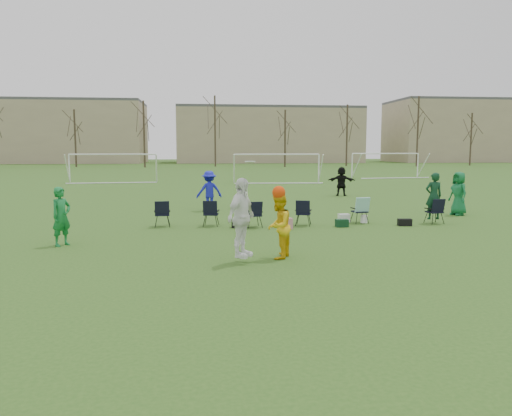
{
  "coord_description": "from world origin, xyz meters",
  "views": [
    {
      "loc": [
        -2.59,
        -10.43,
        2.87
      ],
      "look_at": [
        -1.06,
        3.1,
        1.25
      ],
      "focal_mm": 35.0,
      "sensor_mm": 36.0,
      "label": 1
    }
  ],
  "objects": [
    {
      "name": "goal_right",
      "position": [
        16.0,
        38.0,
        1.92
      ],
      "size": [
        7.35,
        1.14,
        2.46
      ],
      "rotation": [
        0.0,
        0.0,
        0.14
      ],
      "color": "white",
      "rests_on": "ground"
    },
    {
      "name": "tree_line",
      "position": [
        0.24,
        69.85,
        5.09
      ],
      "size": [
        110.28,
        3.28,
        11.4
      ],
      "color": "#382B21",
      "rests_on": "ground"
    },
    {
      "name": "center_contest",
      "position": [
        -1.1,
        2.08,
        1.04
      ],
      "size": [
        2.01,
        1.56,
        2.58
      ],
      "color": "white",
      "rests_on": "ground"
    },
    {
      "name": "ground",
      "position": [
        0.0,
        0.0,
        0.0
      ],
      "size": [
        260.0,
        260.0,
        0.0
      ],
      "primitive_type": "plane",
      "color": "#2E571B",
      "rests_on": "ground"
    },
    {
      "name": "building_row",
      "position": [
        6.73,
        96.0,
        5.99
      ],
      "size": [
        126.0,
        16.0,
        13.0
      ],
      "color": "tan",
      "rests_on": "ground"
    },
    {
      "name": "sideline_setup",
      "position": [
        1.89,
        7.91,
        0.56
      ],
      "size": [
        11.06,
        1.8,
        1.96
      ],
      "color": "#0F3820",
      "rests_on": "ground"
    },
    {
      "name": "fielder_green_far",
      "position": [
        8.58,
        9.99,
        0.94
      ],
      "size": [
        0.81,
        1.04,
        1.89
      ],
      "primitive_type": "imported",
      "rotation": [
        0.0,
        0.0,
        -1.33
      ],
      "color": "#126635",
      "rests_on": "ground"
    },
    {
      "name": "fielder_black",
      "position": [
        6.07,
        19.36,
        0.89
      ],
      "size": [
        1.73,
        0.99,
        1.78
      ],
      "primitive_type": "imported",
      "rotation": [
        0.0,
        0.0,
        2.84
      ],
      "color": "black",
      "rests_on": "ground"
    },
    {
      "name": "fielder_green_near",
      "position": [
        -6.68,
        4.75,
        0.88
      ],
      "size": [
        0.72,
        0.77,
        1.76
      ],
      "primitive_type": "imported",
      "rotation": [
        0.0,
        0.0,
        0.93
      ],
      "color": "#157634",
      "rests_on": "ground"
    },
    {
      "name": "goal_left",
      "position": [
        -10.0,
        34.0,
        1.92
      ],
      "size": [
        7.39,
        0.76,
        2.46
      ],
      "rotation": [
        0.0,
        0.0,
        0.09
      ],
      "color": "white",
      "rests_on": "ground"
    },
    {
      "name": "fielder_blue",
      "position": [
        -2.15,
        12.79,
        0.93
      ],
      "size": [
        1.31,
        0.92,
        1.85
      ],
      "primitive_type": "imported",
      "rotation": [
        0.0,
        0.0,
        3.35
      ],
      "color": "#181DB9",
      "rests_on": "ground"
    },
    {
      "name": "goal_mid",
      "position": [
        4.0,
        32.0,
        1.92
      ],
      "size": [
        7.4,
        0.63,
        2.46
      ],
      "rotation": [
        0.0,
        0.0,
        -0.07
      ],
      "color": "white",
      "rests_on": "ground"
    }
  ]
}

